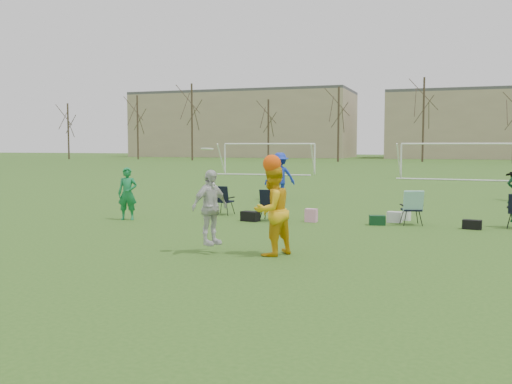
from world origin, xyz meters
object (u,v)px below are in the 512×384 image
at_px(center_contest, 252,208).
at_px(goal_mid, 456,151).
at_px(goal_left, 269,150).
at_px(fielder_blue, 280,176).
at_px(fielder_green_near, 128,194).

distance_m(center_contest, goal_mid, 30.23).
relative_size(goal_left, goal_mid, 1.00).
relative_size(fielder_blue, goal_mid, 0.27).
height_order(fielder_green_near, goal_left, goal_left).
xyz_separation_m(fielder_green_near, fielder_blue, (2.64, 7.67, 0.18)).
height_order(goal_left, goal_mid, same).
height_order(fielder_blue, center_contest, center_contest).
relative_size(fielder_green_near, goal_mid, 0.22).
bearing_deg(goal_mid, fielder_blue, -107.35).
distance_m(fielder_green_near, center_contest, 6.85).
bearing_deg(center_contest, fielder_blue, 103.76).
bearing_deg(goal_left, center_contest, -77.99).
distance_m(center_contest, goal_left, 33.40).
bearing_deg(center_contest, goal_left, 107.01).
bearing_deg(fielder_green_near, goal_mid, 52.34).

